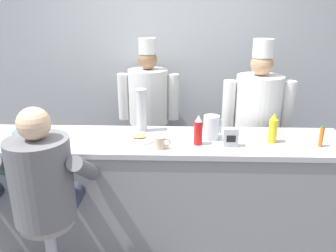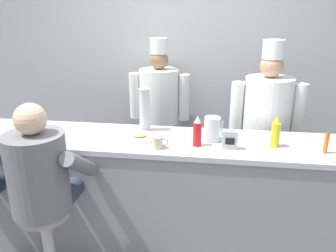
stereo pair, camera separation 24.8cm
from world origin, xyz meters
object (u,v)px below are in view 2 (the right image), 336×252
(hot_sauce_bottle_orange, at_px, (326,143))
(cup_stack_steel, at_px, (145,110))
(mustard_bottle_yellow, at_px, (276,133))
(ketchup_bottle_red, at_px, (197,132))
(napkin_dispenser_chrome, at_px, (230,140))
(water_pitcher_clear, at_px, (212,129))
(diner_seated_grey, at_px, (42,179))
(cook_in_whites_far, at_px, (266,125))
(coffee_mug_tan, at_px, (158,142))
(cereal_bowl, at_px, (30,129))
(breakfast_plate, at_px, (140,137))
(cook_in_whites_near, at_px, (159,109))

(hot_sauce_bottle_orange, relative_size, cup_stack_steel, 0.44)
(mustard_bottle_yellow, bearing_deg, hot_sauce_bottle_orange, -12.53)
(ketchup_bottle_red, bearing_deg, napkin_dispenser_chrome, -6.51)
(water_pitcher_clear, bearing_deg, cup_stack_steel, 164.18)
(diner_seated_grey, distance_m, cook_in_whites_far, 1.99)
(water_pitcher_clear, distance_m, coffee_mug_tan, 0.44)
(napkin_dispenser_chrome, height_order, cook_in_whites_far, cook_in_whites_far)
(hot_sauce_bottle_orange, bearing_deg, napkin_dispenser_chrome, -178.73)
(mustard_bottle_yellow, height_order, napkin_dispenser_chrome, mustard_bottle_yellow)
(water_pitcher_clear, xyz_separation_m, cereal_bowl, (-1.48, -0.03, -0.07))
(cook_in_whites_far, bearing_deg, breakfast_plate, -148.77)
(cup_stack_steel, relative_size, diner_seated_grey, 0.25)
(hot_sauce_bottle_orange, bearing_deg, water_pitcher_clear, 170.71)
(breakfast_plate, distance_m, cereal_bowl, 0.92)
(breakfast_plate, distance_m, napkin_dispenser_chrome, 0.70)
(coffee_mug_tan, relative_size, cup_stack_steel, 0.34)
(cook_in_whites_near, height_order, cook_in_whites_far, cook_in_whites_far)
(coffee_mug_tan, xyz_separation_m, cup_stack_steel, (-0.17, 0.37, 0.13))
(cereal_bowl, height_order, diner_seated_grey, diner_seated_grey)
(napkin_dispenser_chrome, bearing_deg, mustard_bottle_yellow, 15.06)
(cook_in_whites_near, bearing_deg, diner_seated_grey, -107.38)
(cup_stack_steel, bearing_deg, mustard_bottle_yellow, -11.87)
(cook_in_whites_far, bearing_deg, cook_in_whites_near, 157.85)
(napkin_dispenser_chrome, bearing_deg, hot_sauce_bottle_orange, 1.27)
(breakfast_plate, relative_size, diner_seated_grey, 0.18)
(cereal_bowl, bearing_deg, water_pitcher_clear, 1.26)
(ketchup_bottle_red, relative_size, cook_in_whites_near, 0.14)
(cereal_bowl, height_order, napkin_dispenser_chrome, napkin_dispenser_chrome)
(breakfast_plate, distance_m, cook_in_whites_far, 1.23)
(hot_sauce_bottle_orange, height_order, coffee_mug_tan, hot_sauce_bottle_orange)
(ketchup_bottle_red, height_order, napkin_dispenser_chrome, ketchup_bottle_red)
(cereal_bowl, bearing_deg, cook_in_whites_far, 17.74)
(ketchup_bottle_red, height_order, cup_stack_steel, cup_stack_steel)
(ketchup_bottle_red, bearing_deg, water_pitcher_clear, 47.34)
(cup_stack_steel, xyz_separation_m, napkin_dispenser_chrome, (0.69, -0.30, -0.11))
(mustard_bottle_yellow, bearing_deg, ketchup_bottle_red, -173.77)
(water_pitcher_clear, bearing_deg, napkin_dispenser_chrome, -48.31)
(cereal_bowl, bearing_deg, cup_stack_steel, 11.70)
(hot_sauce_bottle_orange, height_order, diner_seated_grey, diner_seated_grey)
(water_pitcher_clear, xyz_separation_m, breakfast_plate, (-0.56, -0.04, -0.08))
(mustard_bottle_yellow, distance_m, cup_stack_steel, 1.04)
(ketchup_bottle_red, bearing_deg, diner_seated_grey, -154.01)
(mustard_bottle_yellow, bearing_deg, breakfast_plate, 179.11)
(hot_sauce_bottle_orange, bearing_deg, cereal_bowl, 177.57)
(cup_stack_steel, xyz_separation_m, cook_in_whites_far, (1.05, 0.44, -0.23))
(water_pitcher_clear, distance_m, diner_seated_grey, 1.26)
(cereal_bowl, bearing_deg, breakfast_plate, -0.42)
(mustard_bottle_yellow, relative_size, cup_stack_steel, 0.65)
(coffee_mug_tan, relative_size, diner_seated_grey, 0.09)
(water_pitcher_clear, distance_m, napkin_dispenser_chrome, 0.19)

